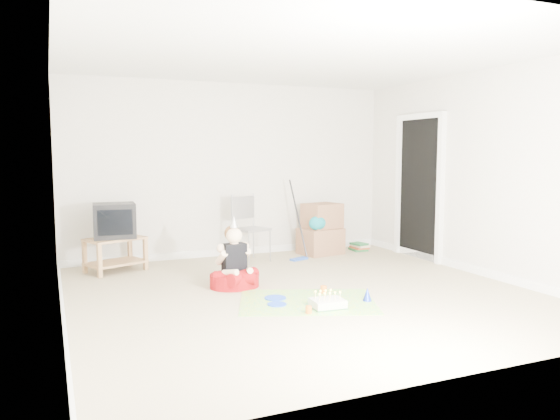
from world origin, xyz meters
name	(u,v)px	position (x,y,z in m)	size (l,w,h in m)	color
ground	(302,293)	(0.00, 0.00, 0.00)	(5.00, 5.00, 0.00)	tan
doorway_recess	(420,189)	(2.48, 1.20, 1.02)	(0.02, 0.90, 2.05)	black
tv_stand	(115,251)	(-1.79, 1.97, 0.27)	(0.84, 0.70, 0.45)	#AC7D4D
crt_tv	(114,221)	(-1.79, 1.97, 0.68)	(0.53, 0.44, 0.45)	black
folding_chair	(251,229)	(0.09, 1.91, 0.47)	(0.55, 0.54, 0.97)	#9B9BA0
cardboard_boxes	(321,230)	(1.29, 2.05, 0.37)	(0.70, 0.59, 0.78)	#966748
floor_mop	(299,242)	(0.77, 1.73, 0.26)	(0.31, 0.37, 1.16)	blue
book_pile	(359,247)	(1.99, 2.07, 0.06)	(0.25, 0.31, 0.13)	#246C35
seated_woman	(234,271)	(-0.61, 0.56, 0.18)	(0.64, 0.64, 0.84)	maroon
party_mat	(307,301)	(-0.10, -0.34, 0.00)	(1.41, 1.02, 0.01)	#EB319E
birthday_cake	(328,304)	(-0.02, -0.63, 0.04)	(0.34, 0.28, 0.15)	white
blue_plate_near	(275,298)	(-0.37, -0.11, 0.01)	(0.23, 0.23, 0.01)	blue
blue_plate_far	(277,304)	(-0.45, -0.34, 0.01)	(0.20, 0.20, 0.01)	blue
orange_cup_near	(324,289)	(0.21, -0.10, 0.05)	(0.07, 0.07, 0.08)	orange
orange_cup_far	(309,310)	(-0.28, -0.74, 0.04)	(0.06, 0.06, 0.07)	orange
blue_party_hat	(367,294)	(0.49, -0.57, 0.08)	(0.10, 0.10, 0.14)	#1B35BE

